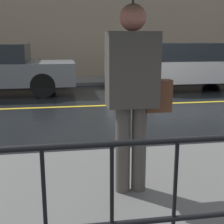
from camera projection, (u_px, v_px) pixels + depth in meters
name	position (u px, v px, depth m)	size (l,w,h in m)	color
ground_plane	(158.00, 104.00, 7.61)	(80.00, 80.00, 0.00)	black
sidewalk_far	(124.00, 80.00, 11.57)	(28.00, 1.81, 0.11)	#60605E
lane_marking	(158.00, 104.00, 7.61)	(25.20, 0.12, 0.01)	gold
building_storefront	(120.00, 14.00, 12.03)	(28.00, 0.30, 4.91)	gray
pedestrian	(134.00, 6.00, 2.68)	(1.09, 1.09, 2.17)	#4C4742
car_white	(181.00, 66.00, 9.66)	(4.62, 1.83, 1.42)	silver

